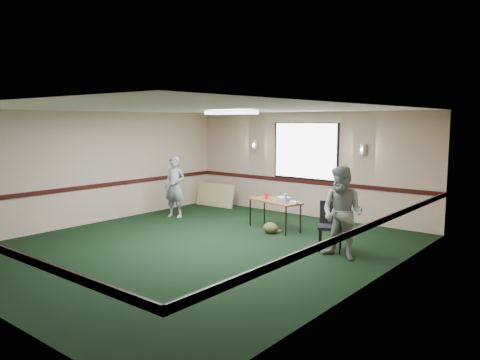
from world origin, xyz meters
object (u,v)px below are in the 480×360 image
Objects in this scene: conference_chair at (331,222)px; person_left at (175,187)px; projector at (284,199)px; person_right at (342,213)px; folding_table at (275,202)px.

person_left is at bearing 152.72° from conference_chair.
projector is at bearing 131.85° from conference_chair.
person_right is at bearing -68.77° from conference_chair.
folding_table is at bearing 156.50° from person_right.
projector is 3.07m from person_left.
projector is 0.18× the size of person_right.
person_left reaches higher than folding_table.
projector is 0.19× the size of person_left.
person_right reaches higher than folding_table.
folding_table is 4.89× the size of projector.
conference_chair is 0.59× the size of person_left.
conference_chair is at bearing -18.45° from person_left.
person_left is 5.08m from person_right.
folding_table is 0.92× the size of person_left.
person_left is at bearing -156.42° from folding_table.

